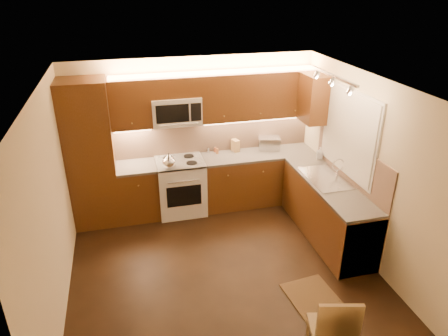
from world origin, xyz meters
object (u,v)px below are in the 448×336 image
object	(u,v)px
microwave	(176,110)
dining_chair	(331,328)
kettle	(169,161)
soap_bottle	(320,153)
sink	(326,174)
knife_block	(235,145)
stove	(181,186)
toaster_oven	(269,143)

from	to	relation	value
microwave	dining_chair	bearing A→B (deg)	-74.47
kettle	soap_bottle	xyz separation A→B (m)	(2.43, -0.21, -0.04)
microwave	sink	bearing A→B (deg)	-32.21
kettle	dining_chair	world-z (taller)	kettle
sink	kettle	distance (m)	2.37
kettle	knife_block	distance (m)	1.26
knife_block	sink	bearing A→B (deg)	-68.59
stove	sink	size ratio (longest dim) A/B	1.07
sink	dining_chair	bearing A→B (deg)	-114.53
toaster_oven	dining_chair	bearing A→B (deg)	-85.57
knife_block	soap_bottle	distance (m)	1.40
stove	dining_chair	bearing A→B (deg)	-73.88
microwave	sink	distance (m)	2.48
stove	kettle	world-z (taller)	kettle
sink	soap_bottle	world-z (taller)	soap_bottle
toaster_oven	knife_block	distance (m)	0.59
microwave	dining_chair	world-z (taller)	microwave
microwave	dining_chair	distance (m)	3.85
sink	kettle	bearing A→B (deg)	157.66
microwave	sink	size ratio (longest dim) A/B	0.88
sink	toaster_oven	bearing A→B (deg)	108.30
stove	microwave	bearing A→B (deg)	90.00
soap_bottle	dining_chair	world-z (taller)	soap_bottle
kettle	soap_bottle	bearing A→B (deg)	7.64
microwave	knife_block	size ratio (longest dim) A/B	3.73
stove	kettle	bearing A→B (deg)	-131.28
soap_bottle	knife_block	bearing A→B (deg)	168.67
sink	stove	bearing A→B (deg)	150.64
dining_chair	microwave	bearing A→B (deg)	119.36
sink	kettle	xyz separation A→B (m)	(-2.20, 0.90, 0.07)
knife_block	toaster_oven	bearing A→B (deg)	-20.57
microwave	sink	world-z (taller)	microwave
kettle	knife_block	xyz separation A→B (m)	(1.18, 0.44, -0.04)
stove	kettle	distance (m)	0.65
soap_bottle	microwave	bearing A→B (deg)	-178.05
kettle	dining_chair	distance (m)	3.41
sink	kettle	world-z (taller)	kettle
stove	kettle	size ratio (longest dim) A/B	3.77
microwave	toaster_oven	world-z (taller)	microwave
microwave	toaster_oven	distance (m)	1.73
sink	dining_chair	xyz separation A→B (m)	(-1.03, -2.25, -0.51)
stove	dining_chair	distance (m)	3.51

